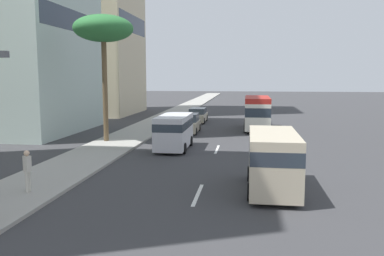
{
  "coord_description": "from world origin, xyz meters",
  "views": [
    {
      "loc": [
        -2.61,
        -2.06,
        5.04
      ],
      "look_at": [
        19.18,
        0.97,
        2.19
      ],
      "focal_mm": 37.81,
      "sensor_mm": 36.0,
      "label": 1
    }
  ],
  "objects_px": {
    "van_fifth": "(273,158)",
    "pedestrian_mid_block": "(27,169)",
    "minibus_fourth": "(257,112)",
    "car_third": "(189,124)",
    "van_sixth": "(174,130)",
    "palm_tree": "(103,30)",
    "car_lead": "(198,115)"
  },
  "relations": [
    {
      "from": "van_sixth",
      "to": "palm_tree",
      "type": "relative_size",
      "value": 0.54
    },
    {
      "from": "minibus_fourth",
      "to": "van_sixth",
      "type": "height_order",
      "value": "minibus_fourth"
    },
    {
      "from": "palm_tree",
      "to": "car_lead",
      "type": "bearing_deg",
      "value": -19.59
    },
    {
      "from": "car_lead",
      "to": "van_fifth",
      "type": "relative_size",
      "value": 0.92
    },
    {
      "from": "minibus_fourth",
      "to": "pedestrian_mid_block",
      "type": "relative_size",
      "value": 3.83
    },
    {
      "from": "pedestrian_mid_block",
      "to": "van_sixth",
      "type": "bearing_deg",
      "value": -79.36
    },
    {
      "from": "van_sixth",
      "to": "palm_tree",
      "type": "xyz_separation_m",
      "value": [
        2.03,
        5.61,
        7.01
      ]
    },
    {
      "from": "car_lead",
      "to": "van_sixth",
      "type": "distance_m",
      "value": 16.58
    },
    {
      "from": "minibus_fourth",
      "to": "van_sixth",
      "type": "relative_size",
      "value": 1.37
    },
    {
      "from": "van_fifth",
      "to": "pedestrian_mid_block",
      "type": "bearing_deg",
      "value": 101.28
    },
    {
      "from": "minibus_fourth",
      "to": "van_fifth",
      "type": "xyz_separation_m",
      "value": [
        -20.6,
        -0.27,
        -0.21
      ]
    },
    {
      "from": "van_fifth",
      "to": "pedestrian_mid_block",
      "type": "height_order",
      "value": "van_fifth"
    },
    {
      "from": "minibus_fourth",
      "to": "van_sixth",
      "type": "distance_m",
      "value": 12.62
    },
    {
      "from": "car_third",
      "to": "minibus_fourth",
      "type": "xyz_separation_m",
      "value": [
        2.93,
        -6.06,
        0.89
      ]
    },
    {
      "from": "van_fifth",
      "to": "palm_tree",
      "type": "bearing_deg",
      "value": 45.66
    },
    {
      "from": "van_fifth",
      "to": "palm_tree",
      "type": "relative_size",
      "value": 0.56
    },
    {
      "from": "van_fifth",
      "to": "van_sixth",
      "type": "relative_size",
      "value": 1.04
    },
    {
      "from": "car_lead",
      "to": "car_third",
      "type": "distance_m",
      "value": 8.32
    },
    {
      "from": "van_fifth",
      "to": "van_sixth",
      "type": "bearing_deg",
      "value": 32.98
    },
    {
      "from": "car_third",
      "to": "palm_tree",
      "type": "relative_size",
      "value": 0.45
    },
    {
      "from": "minibus_fourth",
      "to": "palm_tree",
      "type": "relative_size",
      "value": 0.73
    },
    {
      "from": "van_sixth",
      "to": "pedestrian_mid_block",
      "type": "height_order",
      "value": "van_sixth"
    },
    {
      "from": "car_third",
      "to": "van_sixth",
      "type": "xyz_separation_m",
      "value": [
        -8.24,
        -0.2,
        0.56
      ]
    },
    {
      "from": "palm_tree",
      "to": "pedestrian_mid_block",
      "type": "bearing_deg",
      "value": -174.0
    },
    {
      "from": "car_third",
      "to": "car_lead",
      "type": "bearing_deg",
      "value": -178.39
    },
    {
      "from": "minibus_fourth",
      "to": "van_sixth",
      "type": "xyz_separation_m",
      "value": [
        -11.18,
        5.85,
        -0.33
      ]
    },
    {
      "from": "car_lead",
      "to": "pedestrian_mid_block",
      "type": "xyz_separation_m",
      "value": [
        -28.05,
        3.75,
        0.41
      ]
    },
    {
      "from": "van_sixth",
      "to": "pedestrian_mid_block",
      "type": "distance_m",
      "value": 12.23
    },
    {
      "from": "car_lead",
      "to": "minibus_fourth",
      "type": "relative_size",
      "value": 0.7
    },
    {
      "from": "car_third",
      "to": "minibus_fourth",
      "type": "height_order",
      "value": "minibus_fourth"
    },
    {
      "from": "car_third",
      "to": "minibus_fourth",
      "type": "distance_m",
      "value": 6.79
    },
    {
      "from": "palm_tree",
      "to": "van_sixth",
      "type": "bearing_deg",
      "value": -109.91
    }
  ]
}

